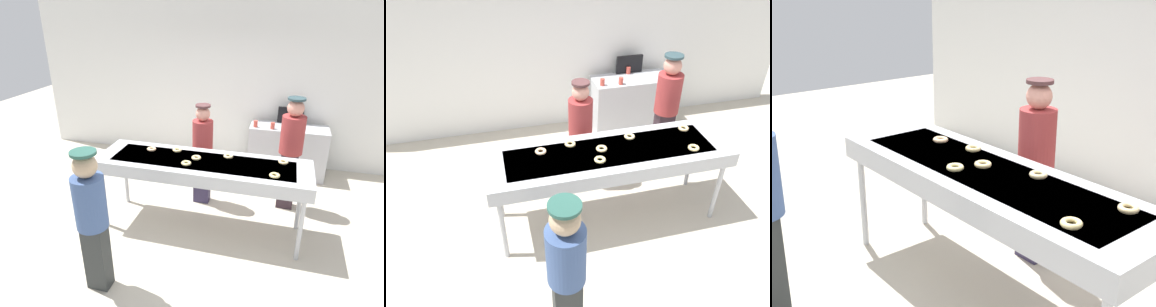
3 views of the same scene
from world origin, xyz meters
TOP-DOWN VIEW (x-y plane):
  - ground_plane at (0.00, 0.00)m, footprint 16.00×16.00m
  - back_wall at (0.00, 2.47)m, footprint 8.00×0.12m
  - fryer_conveyor at (0.00, 0.00)m, footprint 2.76×0.82m
  - plain_donut_0 at (0.92, -0.20)m, footprint 0.18×0.18m
  - plain_donut_1 at (-0.76, 0.15)m, footprint 0.17×0.17m
  - plain_donut_2 at (-0.09, 0.04)m, footprint 0.17×0.17m
  - plain_donut_3 at (-0.41, 0.22)m, footprint 0.18×0.18m
  - plain_donut_4 at (0.31, 0.20)m, footprint 0.16×0.16m
  - plain_donut_5 at (-0.16, -0.16)m, footprint 0.16×0.16m
  - plain_donut_6 at (1.01, 0.21)m, footprint 0.15×0.15m
  - worker_baker at (-0.16, 0.69)m, footprint 0.30×0.30m
  - worker_assistant at (1.10, 0.87)m, footprint 0.33×0.33m
  - customer_waiting at (-0.80, -1.34)m, footprint 0.32×0.32m
  - prep_counter at (1.07, 2.02)m, footprint 1.35×0.55m
  - paper_cup_0 at (0.49, 1.87)m, footprint 0.07×0.07m
  - paper_cup_1 at (0.79, 1.84)m, footprint 0.07×0.07m
  - paper_cup_2 at (1.05, 2.21)m, footprint 0.07×0.07m
  - menu_display at (1.07, 2.25)m, footprint 0.45×0.04m

SIDE VIEW (x-z plane):
  - ground_plane at x=0.00m, z-range 0.00..0.00m
  - prep_counter at x=1.07m, z-range 0.00..0.90m
  - worker_baker at x=-0.16m, z-range 0.08..1.65m
  - customer_waiting at x=-0.80m, z-range 0.11..1.72m
  - fryer_conveyor at x=0.00m, z-range 0.42..1.44m
  - paper_cup_0 at x=0.49m, z-range 0.90..1.02m
  - paper_cup_1 at x=0.79m, z-range 0.90..1.02m
  - paper_cup_2 at x=1.05m, z-range 0.90..1.02m
  - worker_assistant at x=1.10m, z-range 0.12..1.83m
  - plain_donut_0 at x=0.92m, z-range 1.02..1.05m
  - plain_donut_1 at x=-0.76m, z-range 1.02..1.05m
  - plain_donut_2 at x=-0.09m, z-range 1.02..1.05m
  - plain_donut_3 at x=-0.41m, z-range 1.02..1.05m
  - plain_donut_4 at x=0.31m, z-range 1.02..1.05m
  - plain_donut_5 at x=-0.16m, z-range 1.02..1.05m
  - plain_donut_6 at x=1.01m, z-range 1.02..1.05m
  - menu_display at x=1.07m, z-range 0.90..1.19m
  - back_wall at x=0.00m, z-range 0.00..3.01m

